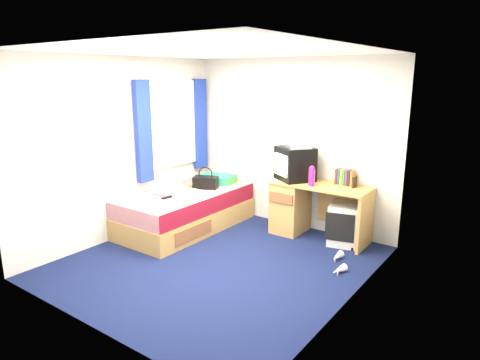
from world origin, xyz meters
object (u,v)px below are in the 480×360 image
Objects in this scene: white_heels at (338,263)px; aerosol_can at (313,176)px; vcr at (296,144)px; crt_tv at (295,164)px; water_bottle at (159,193)px; pillow at (217,179)px; remote_control at (167,197)px; magazine at (191,188)px; pink_water_bottle at (312,177)px; colour_swatch_fan at (159,203)px; bed at (186,210)px; handbag at (206,182)px; towel at (187,194)px; desk at (302,205)px; storage_cube at (346,224)px; picture_frame at (355,182)px.

aerosol_can is at bearing 134.22° from white_heels.
vcr reaches higher than white_heels.
crt_tv is at bearing -175.69° from aerosol_can.
water_bottle is at bearing -110.39° from crt_tv.
pillow is 3.34× the size of remote_control.
vcr is at bearing 3.95° from pillow.
vcr reaches higher than magazine.
pillow is 1.67m from pink_water_bottle.
colour_swatch_fan is (-1.46, -1.43, -0.29)m from aerosol_can.
colour_swatch_fan is at bearing -62.15° from remote_control.
pillow is at bearing 94.93° from colour_swatch_fan.
handbag is at bearing 74.03° from bed.
towel is at bearing -143.05° from aerosol_can.
desk is 5.45× the size of pink_water_bottle.
bed is 4.75× the size of vcr.
crt_tv reaches higher than handbag.
storage_cube is 0.77m from aerosol_can.
desk is 5.91× the size of colour_swatch_fan.
storage_cube is 2.99× the size of aerosol_can.
remote_control is (-0.12, 0.25, 0.00)m from colour_swatch_fan.
crt_tv reaches higher than colour_swatch_fan.
vcr is (1.32, 0.79, 0.98)m from bed.
desk is 3.09× the size of vcr.
magazine is (-2.20, -0.71, -0.27)m from picture_frame.
pink_water_bottle is 0.20m from aerosol_can.
crt_tv is 2.80× the size of colour_swatch_fan.
towel is at bearing -100.07° from handbag.
white_heels is (2.49, 0.40, -0.54)m from water_bottle.
remote_control is (0.01, -0.38, 0.28)m from bed.
remote_control is at bearing -143.76° from towel.
white_heels is (0.20, -0.72, -0.23)m from storage_cube.
towel is (-1.91, -1.09, -0.23)m from picture_frame.
aerosol_can is (-0.55, -0.07, 0.02)m from picture_frame.
storage_cube is at bearing 25.99° from water_bottle.
desk is at bearing 38.29° from vcr.
pink_water_bottle is at bearing -69.46° from aerosol_can.
vcr is 1.99m from water_bottle.
vcr is at bearing 30.84° from bed.
magazine is at bearing -177.83° from storage_cube.
vcr is 1.77× the size of pink_water_bottle.
white_heels is (2.31, 0.07, -0.23)m from bed.
vcr is 0.49m from aerosol_can.
water_bottle is at bearing -100.78° from pillow.
pillow is 2.99× the size of aerosol_can.
storage_cube is at bearing 105.79° from white_heels.
white_heels is (0.65, -0.55, -0.83)m from pink_water_bottle.
aerosol_can is at bearing 26.86° from bed.
colour_swatch_fan is at bearing -158.08° from storage_cube.
desk is at bearing 32.92° from crt_tv.
white_heels is at bearing -2.52° from magazine.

